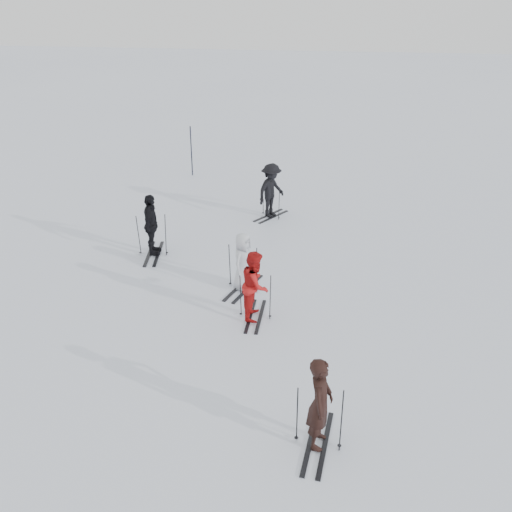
{
  "coord_description": "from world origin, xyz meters",
  "views": [
    {
      "loc": [
        2.07,
        -12.56,
        7.65
      ],
      "look_at": [
        0.0,
        1.0,
        1.0
      ],
      "focal_mm": 40.0,
      "sensor_mm": 36.0,
      "label": 1
    }
  ],
  "objects": [
    {
      "name": "skier_uphill_far",
      "position": [
        -0.28,
        6.35,
        0.96
      ],
      "size": [
        1.26,
        1.43,
        1.92
      ],
      "primitive_type": "imported",
      "rotation": [
        0.0,
        0.0,
        1.01
      ],
      "color": "black",
      "rests_on": "ground"
    },
    {
      "name": "skis_near_dark",
      "position": [
        1.99,
        -4.59,
        0.65
      ],
      "size": [
        1.86,
        1.11,
        1.3
      ],
      "primitive_type": null,
      "rotation": [
        0.0,
        0.0,
        1.47
      ],
      "color": "black",
      "rests_on": "ground"
    },
    {
      "name": "skis_grey",
      "position": [
        -0.35,
        0.97,
        0.66
      ],
      "size": [
        2.01,
        1.45,
        1.32
      ],
      "primitive_type": null,
      "rotation": [
        0.0,
        0.0,
        1.27
      ],
      "color": "black",
      "rests_on": "ground"
    },
    {
      "name": "skier_grey",
      "position": [
        -0.35,
        0.97,
        0.8
      ],
      "size": [
        0.72,
        0.9,
        1.61
      ],
      "primitive_type": "imported",
      "rotation": [
        0.0,
        0.0,
        1.27
      ],
      "color": "silver",
      "rests_on": "ground"
    },
    {
      "name": "skis_uphill_left",
      "position": [
        -3.47,
        2.69,
        0.67
      ],
      "size": [
        1.98,
        1.26,
        1.35
      ],
      "primitive_type": null,
      "rotation": [
        0.0,
        0.0,
        1.73
      ],
      "color": "black",
      "rests_on": "ground"
    },
    {
      "name": "skier_red",
      "position": [
        0.2,
        -0.43,
        0.89
      ],
      "size": [
        0.68,
        0.87,
        1.78
      ],
      "primitive_type": "imported",
      "rotation": [
        0.0,
        0.0,
        1.58
      ],
      "color": "#B31514",
      "rests_on": "ground"
    },
    {
      "name": "skier_uphill_left",
      "position": [
        -3.47,
        2.69,
        0.95
      ],
      "size": [
        0.63,
        1.18,
        1.91
      ],
      "primitive_type": "imported",
      "rotation": [
        0.0,
        0.0,
        1.73
      ],
      "color": "black",
      "rests_on": "ground"
    },
    {
      "name": "skis_uphill_far",
      "position": [
        -0.28,
        6.35,
        0.6
      ],
      "size": [
        1.86,
        1.61,
        1.2
      ],
      "primitive_type": null,
      "rotation": [
        0.0,
        0.0,
        1.01
      ],
      "color": "black",
      "rests_on": "ground"
    },
    {
      "name": "piste_marker",
      "position": [
        -4.27,
        10.61,
        1.07
      ],
      "size": [
        0.05,
        0.05,
        2.14
      ],
      "primitive_type": "cylinder",
      "rotation": [
        0.0,
        0.0,
        -0.09
      ],
      "color": "black",
      "rests_on": "ground"
    },
    {
      "name": "ground",
      "position": [
        0.0,
        0.0,
        0.0
      ],
      "size": [
        120.0,
        120.0,
        0.0
      ],
      "primitive_type": "plane",
      "color": "silver",
      "rests_on": "ground"
    },
    {
      "name": "skier_near_dark",
      "position": [
        1.99,
        -4.59,
        0.92
      ],
      "size": [
        0.5,
        0.71,
        1.83
      ],
      "primitive_type": "imported",
      "rotation": [
        0.0,
        0.0,
        1.47
      ],
      "color": "black",
      "rests_on": "ground"
    },
    {
      "name": "skis_red",
      "position": [
        0.2,
        -0.43,
        0.61
      ],
      "size": [
        1.67,
        0.9,
        1.21
      ],
      "primitive_type": null,
      "rotation": [
        0.0,
        0.0,
        1.58
      ],
      "color": "black",
      "rests_on": "ground"
    }
  ]
}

